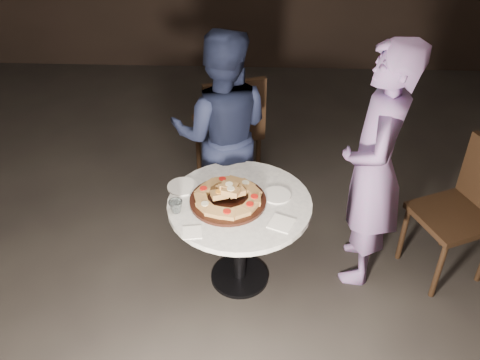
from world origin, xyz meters
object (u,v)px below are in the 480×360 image
object	(u,v)px
table	(240,217)
serving_board	(228,201)
diner_navy	(222,133)
diner_teal	(374,169)
water_glass	(176,206)
chair_right	(467,204)
chair_far	(230,124)
focaccia_pile	(228,195)

from	to	relation	value
table	serving_board	size ratio (longest dim) A/B	2.25
diner_navy	serving_board	bearing A→B (deg)	96.65
table	diner_teal	world-z (taller)	diner_teal
water_glass	diner_navy	distance (m)	0.81
chair_right	diner_teal	world-z (taller)	diner_teal
serving_board	water_glass	distance (m)	0.33
water_glass	diner_teal	distance (m)	1.23
chair_right	water_glass	bearing A→B (deg)	-104.62
diner_navy	diner_teal	world-z (taller)	diner_teal
diner_teal	diner_navy	bearing A→B (deg)	-107.99
chair_far	focaccia_pile	bearing A→B (deg)	73.44
table	focaccia_pile	distance (m)	0.19
table	focaccia_pile	xyz separation A→B (m)	(-0.07, -0.00, 0.18)
chair_far	diner_navy	bearing A→B (deg)	66.12
chair_far	table	bearing A→B (deg)	77.25
focaccia_pile	diner_teal	distance (m)	0.91
serving_board	chair_right	world-z (taller)	chair_right
focaccia_pile	chair_far	size ratio (longest dim) A/B	0.41
focaccia_pile	table	bearing A→B (deg)	2.13
diner_teal	serving_board	bearing A→B (deg)	-70.39
table	chair_right	size ratio (longest dim) A/B	1.12
chair_right	diner_teal	xyz separation A→B (m)	(-0.65, -0.04, 0.29)
table	diner_navy	xyz separation A→B (m)	(-0.15, 0.66, 0.21)
table	chair_far	world-z (taller)	chair_far
water_glass	diner_navy	world-z (taller)	diner_navy
serving_board	chair_far	world-z (taller)	chair_far
chair_right	diner_navy	size ratio (longest dim) A/B	0.63
focaccia_pile	diner_navy	xyz separation A→B (m)	(-0.08, 0.67, 0.04)
serving_board	diner_teal	bearing A→B (deg)	9.43
chair_far	diner_navy	xyz separation A→B (m)	(-0.03, -0.41, 0.17)
serving_board	diner_navy	bearing A→B (deg)	96.78
focaccia_pile	diner_navy	distance (m)	0.67
diner_navy	chair_far	bearing A→B (deg)	-95.01
serving_board	focaccia_pile	xyz separation A→B (m)	(0.00, 0.00, 0.04)
water_glass	chair_right	distance (m)	1.88
serving_board	water_glass	bearing A→B (deg)	-161.06
water_glass	chair_far	size ratio (longest dim) A/B	0.08
chair_right	diner_navy	distance (m)	1.71
serving_board	diner_teal	world-z (taller)	diner_teal
serving_board	chair_right	size ratio (longest dim) A/B	0.50
chair_right	chair_far	bearing A→B (deg)	-142.80
table	focaccia_pile	size ratio (longest dim) A/B	2.52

